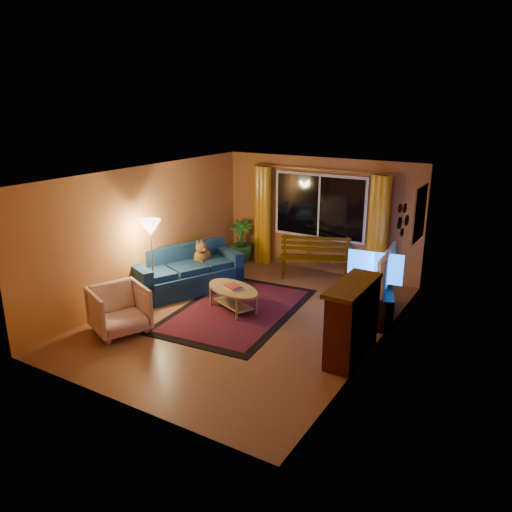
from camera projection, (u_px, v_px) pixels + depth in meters
The scene contains 22 objects.
floor at pixel (247, 318), 8.74m from camera, with size 4.50×6.00×0.02m, color brown.
ceiling at pixel (246, 174), 7.99m from camera, with size 4.50×6.00×0.02m, color white.
wall_back at pixel (320, 215), 10.83m from camera, with size 4.50×0.02×2.50m, color #B97339.
wall_left at pixel (146, 232), 9.47m from camera, with size 0.02×6.00×2.50m, color #B97339.
wall_right at pixel (378, 272), 7.26m from camera, with size 0.02×6.00×2.50m, color #B97339.
window at pixel (319, 207), 10.72m from camera, with size 2.00×0.02×1.30m, color black.
curtain_rod at pixel (320, 170), 10.44m from camera, with size 0.03×0.03×3.20m, color #BF8C3F.
curtain_left at pixel (263, 215), 11.42m from camera, with size 0.36×0.36×2.24m, color #F0A319.
curtain_right at pixel (378, 230), 10.10m from camera, with size 0.36×0.36×2.24m, color #F0A319.
bench at pixel (315, 268), 10.63m from camera, with size 1.48×0.44×0.44m, color #4A2E01.
potted_plant at pixel (241, 241), 11.67m from camera, with size 0.56×0.56×0.99m, color #235B1E.
sofa at pixel (186, 270), 9.85m from camera, with size 0.92×2.14×0.87m, color #102743.
dog at pixel (202, 252), 10.14m from camera, with size 0.35×0.48×0.53m, color brown, non-canonical shape.
armchair at pixel (119, 307), 8.09m from camera, with size 0.83×0.78×0.86m, color beige.
floor_lamp at pixel (152, 262), 9.18m from camera, with size 0.27×0.27×1.60m, color #BF8C3F.
rug at pixel (237, 310), 9.03m from camera, with size 1.97×3.11×0.02m, color #6D0D04.
coffee_table at pixel (233, 299), 8.98m from camera, with size 1.19×1.19×0.43m, color #A2874E.
tv_console at pixel (378, 302), 8.69m from camera, with size 0.45×1.34×0.56m, color black.
television at pixel (381, 268), 8.51m from camera, with size 1.18×0.16×0.68m, color black.
fireplace at pixel (352, 323), 7.24m from camera, with size 0.40×1.20×1.10m, color maroon.
mirror_cluster at pixel (403, 217), 8.18m from camera, with size 0.06×0.60×0.56m, color black, non-canonical shape.
painting at pixel (419, 213), 9.17m from camera, with size 0.04×0.76×0.96m, color #DF5B2D.
Camera 1 is at (4.25, -6.80, 3.64)m, focal length 35.00 mm.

